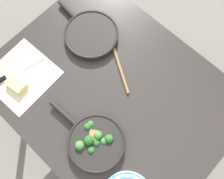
# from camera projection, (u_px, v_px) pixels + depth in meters

# --- Properties ---
(ground_plane) EXTENTS (14.00, 14.00, 0.00)m
(ground_plane) POSITION_uv_depth(u_px,v_px,m) (112.00, 119.00, 1.93)
(ground_plane) COLOR slate
(dining_table_red) EXTENTS (1.18, 0.92, 0.73)m
(dining_table_red) POSITION_uv_depth(u_px,v_px,m) (112.00, 95.00, 1.31)
(dining_table_red) COLOR #2D2826
(dining_table_red) RESTS_ON ground_plane
(skillet_broccoli) EXTENTS (0.42, 0.26, 0.07)m
(skillet_broccoli) POSITION_uv_depth(u_px,v_px,m) (95.00, 142.00, 1.14)
(skillet_broccoli) COLOR black
(skillet_broccoli) RESTS_ON dining_table_red
(skillet_eggs) EXTENTS (0.42, 0.29, 0.04)m
(skillet_eggs) POSITION_uv_depth(u_px,v_px,m) (91.00, 35.00, 1.31)
(skillet_eggs) COLOR black
(skillet_eggs) RESTS_ON dining_table_red
(wooden_spoon) EXTENTS (0.33, 0.21, 0.02)m
(wooden_spoon) POSITION_uv_depth(u_px,v_px,m) (115.00, 53.00, 1.29)
(wooden_spoon) COLOR #996B42
(wooden_spoon) RESTS_ON dining_table_red
(parchment_sheet) EXTENTS (0.31, 0.32, 0.00)m
(parchment_sheet) POSITION_uv_depth(u_px,v_px,m) (22.00, 76.00, 1.26)
(parchment_sheet) COLOR beige
(parchment_sheet) RESTS_ON dining_table_red
(grater_knife) EXTENTS (0.09, 0.30, 0.02)m
(grater_knife) POSITION_uv_depth(u_px,v_px,m) (10.00, 75.00, 1.26)
(grater_knife) COLOR silver
(grater_knife) RESTS_ON dining_table_red
(cheese_block) EXTENTS (0.10, 0.07, 0.04)m
(cheese_block) POSITION_uv_depth(u_px,v_px,m) (16.00, 84.00, 1.23)
(cheese_block) COLOR #EFD67A
(cheese_block) RESTS_ON dining_table_red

